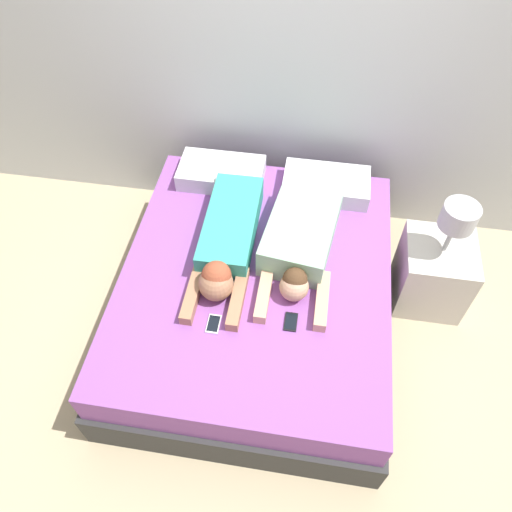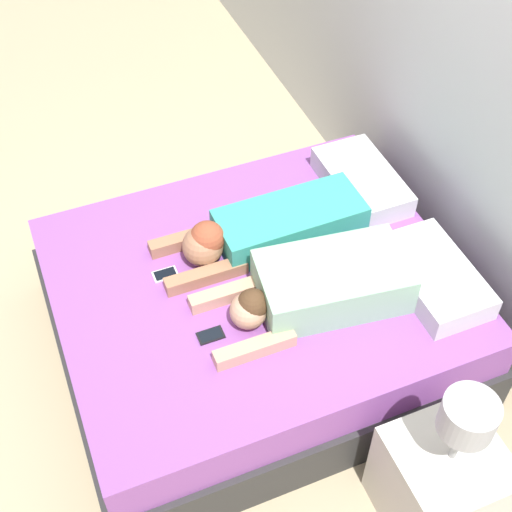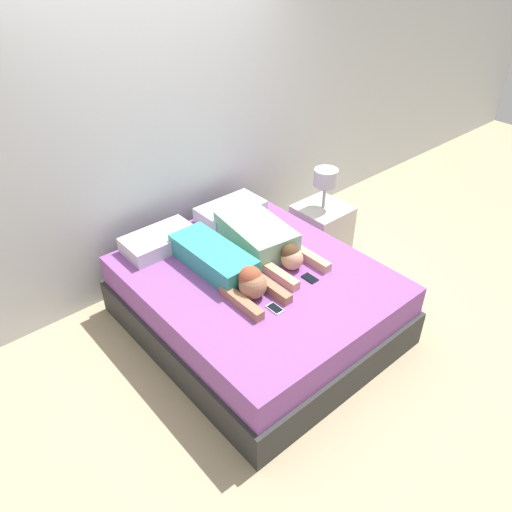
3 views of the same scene
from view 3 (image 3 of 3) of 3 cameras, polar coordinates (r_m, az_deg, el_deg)
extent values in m
plane|color=tan|center=(4.11, 0.00, -7.89)|extent=(12.00, 12.00, 0.00)
cube|color=silver|center=(4.22, -10.43, 13.63)|extent=(12.00, 0.06, 2.60)
cube|color=#2D2D2D|center=(4.01, 0.00, -6.34)|extent=(1.68, 1.97, 0.30)
cube|color=#8C4C9E|center=(3.84, 0.00, -3.31)|extent=(1.62, 1.91, 0.24)
cube|color=silver|center=(4.08, -10.92, 1.73)|extent=(0.58, 0.33, 0.13)
cube|color=silver|center=(4.42, -2.88, 5.16)|extent=(0.58, 0.33, 0.13)
cube|color=teal|center=(3.78, -4.91, -0.15)|extent=(0.32, 0.75, 0.18)
sphere|color=#A37051|center=(3.48, -0.37, -3.31)|extent=(0.20, 0.20, 0.20)
sphere|color=#99472D|center=(3.47, -0.64, -2.52)|extent=(0.17, 0.17, 0.17)
cube|color=#A37051|center=(3.44, -1.68, -5.30)|extent=(0.07, 0.41, 0.07)
cube|color=#A37051|center=(3.57, 1.56, -3.52)|extent=(0.07, 0.41, 0.07)
cube|color=#8CBF99|center=(4.01, -0.01, 2.52)|extent=(0.48, 0.73, 0.21)
sphere|color=tan|center=(3.77, 4.15, -0.32)|extent=(0.17, 0.17, 0.17)
sphere|color=#4C331E|center=(3.76, 3.94, 0.30)|extent=(0.15, 0.15, 0.15)
cube|color=tan|center=(3.68, 2.64, -2.19)|extent=(0.07, 0.38, 0.07)
cube|color=tan|center=(3.88, 6.25, -0.23)|extent=(0.07, 0.38, 0.07)
cube|color=silver|center=(3.44, 2.17, -6.03)|extent=(0.07, 0.12, 0.01)
cube|color=black|center=(3.43, 2.17, -5.96)|extent=(0.06, 0.10, 0.00)
cube|color=black|center=(3.72, 6.16, -2.55)|extent=(0.07, 0.12, 0.01)
cube|color=black|center=(3.72, 6.17, -2.48)|extent=(0.06, 0.10, 0.00)
cube|color=beige|center=(4.82, 7.44, 2.89)|extent=(0.45, 0.45, 0.52)
cylinder|color=#999999|center=(4.63, 7.79, 6.79)|extent=(0.03, 0.03, 0.23)
cylinder|color=#B2B2B7|center=(4.55, 7.98, 8.90)|extent=(0.22, 0.22, 0.15)
camera|label=1|loc=(2.31, 44.26, 31.12)|focal=35.00mm
camera|label=2|loc=(4.31, 36.85, 34.24)|focal=50.00mm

